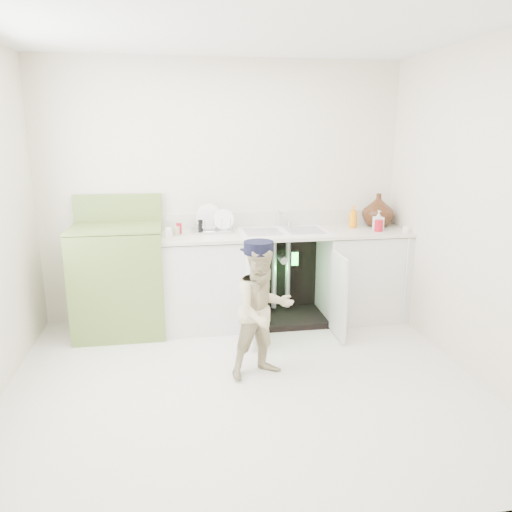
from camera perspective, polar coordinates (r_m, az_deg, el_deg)
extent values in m
plane|color=beige|center=(3.87, -1.29, -14.27)|extent=(3.50, 3.50, 0.00)
cube|color=beige|center=(4.93, -3.83, 7.25)|extent=(3.50, 2.50, 0.02)
cube|color=beige|center=(2.02, 4.47, -3.04)|extent=(3.50, 2.50, 0.02)
cube|color=beige|center=(4.08, 23.84, 4.60)|extent=(2.50, 3.00, 0.02)
plane|color=white|center=(3.46, -1.55, 25.09)|extent=(3.50, 3.50, 0.00)
cube|color=silver|center=(4.79, -6.30, -3.06)|extent=(0.80, 0.60, 0.86)
cube|color=silver|center=(5.12, 11.90, -2.16)|extent=(0.80, 0.60, 0.86)
cube|color=black|center=(5.14, 2.46, -1.77)|extent=(0.80, 0.06, 0.86)
cube|color=black|center=(5.02, 3.04, -7.00)|extent=(0.80, 0.60, 0.06)
cylinder|color=gray|center=(4.97, 2.07, -2.12)|extent=(0.05, 0.05, 0.70)
cylinder|color=gray|center=(4.99, 3.65, -2.04)|extent=(0.05, 0.05, 0.70)
cylinder|color=gray|center=(4.89, 3.01, -0.33)|extent=(0.07, 0.18, 0.07)
cube|color=silver|center=(4.36, -0.65, -5.14)|extent=(0.03, 0.40, 0.76)
cube|color=silver|center=(4.55, 9.40, -4.53)|extent=(0.02, 0.40, 0.76)
cube|color=beige|center=(4.78, 3.18, 2.60)|extent=(2.44, 0.64, 0.03)
cube|color=beige|center=(5.04, 2.48, 4.26)|extent=(2.44, 0.02, 0.15)
cube|color=white|center=(4.78, 3.18, 2.72)|extent=(0.85, 0.55, 0.02)
cube|color=gray|center=(4.74, 0.75, 2.76)|extent=(0.34, 0.40, 0.01)
cube|color=gray|center=(4.82, 5.56, 2.90)|extent=(0.34, 0.40, 0.01)
cylinder|color=silver|center=(4.97, 2.65, 4.29)|extent=(0.03, 0.03, 0.17)
cylinder|color=silver|center=(4.90, 2.80, 5.04)|extent=(0.02, 0.14, 0.02)
cylinder|color=silver|center=(5.00, 3.88, 3.76)|extent=(0.04, 0.04, 0.06)
cylinder|color=white|center=(4.94, 16.82, -1.60)|extent=(0.01, 0.01, 0.70)
cube|color=white|center=(4.94, 16.68, 2.92)|extent=(0.04, 0.02, 0.06)
cube|color=silver|center=(4.80, -4.96, 2.91)|extent=(0.40, 0.27, 0.02)
cylinder|color=silver|center=(4.80, -5.42, 3.76)|extent=(0.25, 0.09, 0.24)
cylinder|color=white|center=(4.79, -3.70, 3.67)|extent=(0.20, 0.05, 0.19)
cylinder|color=silver|center=(4.68, -6.83, 3.39)|extent=(0.01, 0.01, 0.12)
cylinder|color=silver|center=(4.68, -5.85, 3.43)|extent=(0.01, 0.01, 0.12)
cylinder|color=silver|center=(4.68, -4.88, 3.46)|extent=(0.01, 0.01, 0.12)
cylinder|color=silver|center=(4.69, -3.90, 3.50)|extent=(0.01, 0.01, 0.12)
cylinder|color=silver|center=(4.70, -2.93, 3.53)|extent=(0.01, 0.01, 0.12)
imported|color=#4B1E15|center=(5.18, 13.77, 5.14)|extent=(0.31, 0.31, 0.33)
imported|color=orange|center=(5.05, 11.03, 4.47)|extent=(0.09, 0.09, 0.23)
imported|color=silver|center=(4.98, 13.82, 3.99)|extent=(0.09, 0.09, 0.19)
cylinder|color=#B30F1E|center=(4.93, 13.84, 3.39)|extent=(0.08, 0.08, 0.11)
cylinder|color=#B50F23|center=(4.74, -8.79, 3.15)|extent=(0.05, 0.05, 0.10)
cylinder|color=tan|center=(4.66, -9.07, 2.83)|extent=(0.06, 0.06, 0.08)
cylinder|color=black|center=(4.78, -6.35, 3.45)|extent=(0.04, 0.04, 0.12)
cube|color=white|center=(4.56, -9.97, 2.61)|extent=(0.05, 0.05, 0.09)
cube|color=olive|center=(4.77, -15.35, -2.79)|extent=(0.81, 0.65, 0.98)
cube|color=olive|center=(4.65, -15.76, 3.19)|extent=(0.81, 0.65, 0.02)
cube|color=olive|center=(4.91, -15.52, 5.34)|extent=(0.81, 0.06, 0.26)
cylinder|color=black|center=(4.53, -18.52, 2.59)|extent=(0.18, 0.18, 0.02)
cylinder|color=silver|center=(4.53, -18.53, 2.74)|extent=(0.21, 0.21, 0.01)
cylinder|color=black|center=(4.84, -17.94, 3.35)|extent=(0.18, 0.18, 0.02)
cylinder|color=silver|center=(4.84, -17.96, 3.49)|extent=(0.21, 0.21, 0.01)
cylinder|color=black|center=(4.48, -13.39, 2.83)|extent=(0.18, 0.18, 0.02)
cylinder|color=silver|center=(4.48, -13.40, 2.98)|extent=(0.21, 0.21, 0.01)
cylinder|color=black|center=(4.79, -13.14, 3.57)|extent=(0.18, 0.18, 0.02)
cylinder|color=silver|center=(4.79, -13.15, 3.71)|extent=(0.21, 0.21, 0.01)
imported|color=beige|center=(3.78, 0.81, -6.31)|extent=(0.60, 0.53, 1.04)
cylinder|color=black|center=(3.64, 0.84, 0.97)|extent=(0.28, 0.28, 0.09)
cube|color=black|center=(3.73, 0.12, 0.76)|extent=(0.19, 0.14, 0.01)
cube|color=black|center=(4.50, 4.45, -0.31)|extent=(0.07, 0.01, 0.14)
cube|color=#26F23F|center=(4.49, 4.47, -0.34)|extent=(0.06, 0.00, 0.12)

